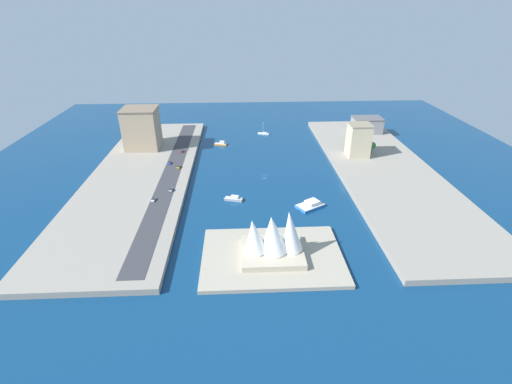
{
  "coord_description": "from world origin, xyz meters",
  "views": [
    {
      "loc": [
        17.8,
        239.09,
        110.75
      ],
      "look_at": [
        7.85,
        34.57,
        4.18
      ],
      "focal_mm": 25.44,
      "sensor_mm": 36.0,
      "label": 1
    }
  ],
  "objects_px": {
    "traffic_light_waterfront": "(188,145)",
    "sailboat_small_white": "(264,133)",
    "warehouse_low_gray": "(367,125)",
    "water_taxi_orange": "(221,144)",
    "van_white": "(153,199)",
    "catamaran_blue": "(311,205)",
    "hatchback_blue": "(170,163)",
    "yacht_sleek_gray": "(234,199)",
    "office_block_beige": "(359,140)",
    "pickup_red": "(182,151)",
    "apartment_midrise_tan": "(142,128)",
    "opera_landmark": "(273,238)",
    "taxi_yellow_cab": "(178,167)",
    "sedan_silver": "(171,190)"
  },
  "relations": [
    {
      "from": "catamaran_blue",
      "to": "traffic_light_waterfront",
      "type": "height_order",
      "value": "traffic_light_waterfront"
    },
    {
      "from": "office_block_beige",
      "to": "opera_landmark",
      "type": "relative_size",
      "value": 0.85
    },
    {
      "from": "opera_landmark",
      "to": "yacht_sleek_gray",
      "type": "bearing_deg",
      "value": -72.06
    },
    {
      "from": "catamaran_blue",
      "to": "traffic_light_waterfront",
      "type": "bearing_deg",
      "value": -47.25
    },
    {
      "from": "sailboat_small_white",
      "to": "opera_landmark",
      "type": "bearing_deg",
      "value": 87.42
    },
    {
      "from": "office_block_beige",
      "to": "van_white",
      "type": "bearing_deg",
      "value": 24.74
    },
    {
      "from": "hatchback_blue",
      "to": "office_block_beige",
      "type": "bearing_deg",
      "value": -176.14
    },
    {
      "from": "sailboat_small_white",
      "to": "yacht_sleek_gray",
      "type": "distance_m",
      "value": 133.37
    },
    {
      "from": "catamaran_blue",
      "to": "water_taxi_orange",
      "type": "height_order",
      "value": "catamaran_blue"
    },
    {
      "from": "pickup_red",
      "to": "water_taxi_orange",
      "type": "bearing_deg",
      "value": -141.02
    },
    {
      "from": "yacht_sleek_gray",
      "to": "water_taxi_orange",
      "type": "xyz_separation_m",
      "value": [
        11.69,
        -102.48,
        -0.06
      ]
    },
    {
      "from": "apartment_midrise_tan",
      "to": "catamaran_blue",
      "type": "bearing_deg",
      "value": 140.51
    },
    {
      "from": "water_taxi_orange",
      "to": "traffic_light_waterfront",
      "type": "bearing_deg",
      "value": 39.18
    },
    {
      "from": "catamaran_blue",
      "to": "hatchback_blue",
      "type": "distance_m",
      "value": 115.22
    },
    {
      "from": "warehouse_low_gray",
      "to": "water_taxi_orange",
      "type": "bearing_deg",
      "value": 8.21
    },
    {
      "from": "sailboat_small_white",
      "to": "traffic_light_waterfront",
      "type": "relative_size",
      "value": 1.78
    },
    {
      "from": "pickup_red",
      "to": "hatchback_blue",
      "type": "bearing_deg",
      "value": 76.0
    },
    {
      "from": "traffic_light_waterfront",
      "to": "van_white",
      "type": "bearing_deg",
      "value": 82.34
    },
    {
      "from": "warehouse_low_gray",
      "to": "traffic_light_waterfront",
      "type": "relative_size",
      "value": 4.12
    },
    {
      "from": "traffic_light_waterfront",
      "to": "sailboat_small_white",
      "type": "bearing_deg",
      "value": -143.14
    },
    {
      "from": "water_taxi_orange",
      "to": "van_white",
      "type": "xyz_separation_m",
      "value": [
        37.35,
        106.48,
        2.95
      ]
    },
    {
      "from": "water_taxi_orange",
      "to": "van_white",
      "type": "height_order",
      "value": "van_white"
    },
    {
      "from": "yacht_sleek_gray",
      "to": "water_taxi_orange",
      "type": "height_order",
      "value": "water_taxi_orange"
    },
    {
      "from": "pickup_red",
      "to": "hatchback_blue",
      "type": "distance_m",
      "value": 24.59
    },
    {
      "from": "apartment_midrise_tan",
      "to": "sedan_silver",
      "type": "xyz_separation_m",
      "value": [
        -35.01,
        81.92,
        -15.65
      ]
    },
    {
      "from": "sailboat_small_white",
      "to": "pickup_red",
      "type": "distance_m",
      "value": 88.05
    },
    {
      "from": "catamaran_blue",
      "to": "taxi_yellow_cab",
      "type": "relative_size",
      "value": 3.68
    },
    {
      "from": "apartment_midrise_tan",
      "to": "hatchback_blue",
      "type": "distance_m",
      "value": 48.52
    },
    {
      "from": "hatchback_blue",
      "to": "sailboat_small_white",
      "type": "bearing_deg",
      "value": -134.83
    },
    {
      "from": "office_block_beige",
      "to": "opera_landmark",
      "type": "height_order",
      "value": "office_block_beige"
    },
    {
      "from": "yacht_sleek_gray",
      "to": "water_taxi_orange",
      "type": "bearing_deg",
      "value": -83.49
    },
    {
      "from": "catamaran_blue",
      "to": "office_block_beige",
      "type": "distance_m",
      "value": 90.59
    },
    {
      "from": "van_white",
      "to": "traffic_light_waterfront",
      "type": "distance_m",
      "value": 86.24
    },
    {
      "from": "hatchback_blue",
      "to": "yacht_sleek_gray",
      "type": "bearing_deg",
      "value": 132.05
    },
    {
      "from": "warehouse_low_gray",
      "to": "hatchback_blue",
      "type": "bearing_deg",
      "value": 21.64
    },
    {
      "from": "pickup_red",
      "to": "traffic_light_waterfront",
      "type": "bearing_deg",
      "value": -142.07
    },
    {
      "from": "warehouse_low_gray",
      "to": "van_white",
      "type": "distance_m",
      "value": 213.98
    },
    {
      "from": "van_white",
      "to": "apartment_midrise_tan",
      "type": "bearing_deg",
      "value": -74.41
    },
    {
      "from": "warehouse_low_gray",
      "to": "pickup_red",
      "type": "xyz_separation_m",
      "value": [
        166.27,
        44.46,
        -6.02
      ]
    },
    {
      "from": "pickup_red",
      "to": "opera_landmark",
      "type": "xyz_separation_m",
      "value": [
        -61.78,
        137.18,
        7.72
      ]
    },
    {
      "from": "apartment_midrise_tan",
      "to": "opera_landmark",
      "type": "height_order",
      "value": "apartment_midrise_tan"
    },
    {
      "from": "catamaran_blue",
      "to": "office_block_beige",
      "type": "bearing_deg",
      "value": -124.2
    },
    {
      "from": "water_taxi_orange",
      "to": "taxi_yellow_cab",
      "type": "distance_m",
      "value": 63.7
    },
    {
      "from": "warehouse_low_gray",
      "to": "taxi_yellow_cab",
      "type": "relative_size",
      "value": 5.14
    },
    {
      "from": "apartment_midrise_tan",
      "to": "taxi_yellow_cab",
      "type": "xyz_separation_m",
      "value": [
        -34.7,
        44.89,
        -15.7
      ]
    },
    {
      "from": "yacht_sleek_gray",
      "to": "apartment_midrise_tan",
      "type": "bearing_deg",
      "value": -50.26
    },
    {
      "from": "catamaran_blue",
      "to": "yacht_sleek_gray",
      "type": "xyz_separation_m",
      "value": [
        47.29,
        -10.37,
        -0.11
      ]
    },
    {
      "from": "catamaran_blue",
      "to": "van_white",
      "type": "relative_size",
      "value": 3.96
    },
    {
      "from": "office_block_beige",
      "to": "apartment_midrise_tan",
      "type": "bearing_deg",
      "value": -8.95
    },
    {
      "from": "apartment_midrise_tan",
      "to": "hatchback_blue",
      "type": "bearing_deg",
      "value": 126.1
    }
  ]
}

